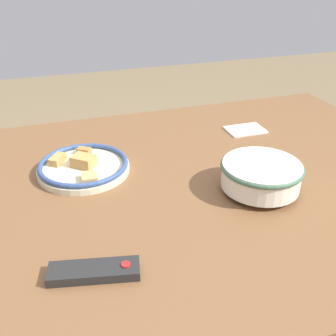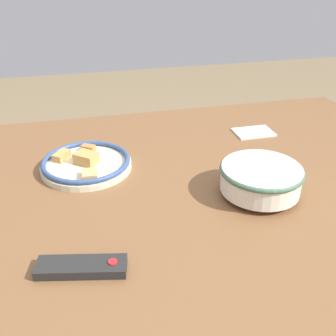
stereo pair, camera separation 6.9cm
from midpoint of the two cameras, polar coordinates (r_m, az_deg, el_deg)
name	(u,v)px [view 1 (the left image)]	position (r m, az deg, el deg)	size (l,w,h in m)	color
dining_table	(201,201)	(1.13, 3.01, -4.80)	(1.45, 1.07, 0.77)	brown
noodle_bowl	(261,175)	(1.02, 11.47, -1.02)	(0.21, 0.21, 0.08)	silver
food_plate	(83,166)	(1.14, -13.92, 0.19)	(0.26, 0.26, 0.05)	beige
tv_remote	(94,271)	(0.80, -13.20, -14.44)	(0.18, 0.09, 0.02)	black
folded_napkin	(245,130)	(1.39, 9.75, 5.47)	(0.13, 0.09, 0.01)	white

